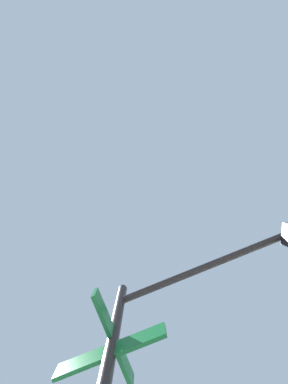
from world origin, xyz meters
name	(u,v)px	position (x,y,z in m)	size (l,w,h in m)	color
traffic_signal_near	(229,314)	(-6.22, -5.58, 3.75)	(1.64, 2.89, 5.31)	black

